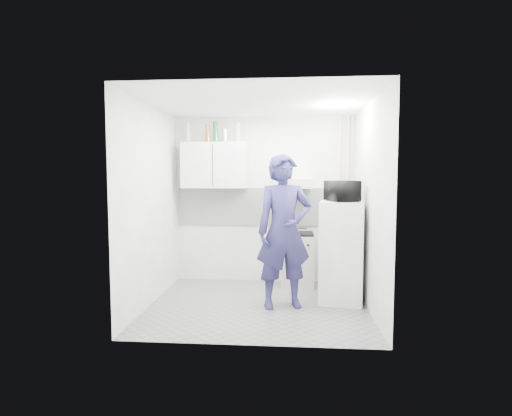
{
  "coord_description": "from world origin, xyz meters",
  "views": [
    {
      "loc": [
        0.38,
        -5.08,
        1.67
      ],
      "look_at": [
        -0.05,
        0.3,
        1.25
      ],
      "focal_mm": 28.0,
      "sensor_mm": 36.0,
      "label": 1
    }
  ],
  "objects": [
    {
      "name": "upper_cabinet",
      "position": [
        -0.75,
        1.07,
        1.85
      ],
      "size": [
        1.0,
        0.35,
        0.7
      ],
      "primitive_type": "cube",
      "color": "white",
      "rests_on": "wall_back"
    },
    {
      "name": "floor",
      "position": [
        0.0,
        0.0,
        0.0
      ],
      "size": [
        2.8,
        2.8,
        0.0
      ],
      "primitive_type": "plane",
      "color": "#595958",
      "rests_on": "ground"
    },
    {
      "name": "ceiling",
      "position": [
        0.0,
        0.0,
        2.6
      ],
      "size": [
        2.8,
        2.8,
        0.0
      ],
      "primitive_type": "plane",
      "color": "white",
      "rests_on": "wall_back"
    },
    {
      "name": "pipe_a",
      "position": [
        1.3,
        1.17,
        1.3
      ],
      "size": [
        0.05,
        0.05,
        2.6
      ],
      "primitive_type": "cylinder",
      "color": "beige",
      "rests_on": "floor"
    },
    {
      "name": "person",
      "position": [
        0.34,
        -0.03,
        0.98
      ],
      "size": [
        0.81,
        0.64,
        1.96
      ],
      "primitive_type": "imported",
      "rotation": [
        0.0,
        0.0,
        0.27
      ],
      "color": "#252350",
      "rests_on": "floor"
    },
    {
      "name": "stove",
      "position": [
        0.54,
        1.0,
        0.4
      ],
      "size": [
        0.49,
        0.49,
        0.79
      ],
      "primitive_type": "cube",
      "color": "beige",
      "rests_on": "floor"
    },
    {
      "name": "fridge",
      "position": [
        1.1,
        0.25,
        0.67
      ],
      "size": [
        0.64,
        0.64,
        1.35
      ],
      "primitive_type": "cube",
      "rotation": [
        0.0,
        0.0,
        -0.17
      ],
      "color": "white",
      "rests_on": "floor"
    },
    {
      "name": "bottle_d",
      "position": [
        -0.73,
        1.07,
        2.36
      ],
      "size": [
        0.07,
        0.07,
        0.32
      ],
      "primitive_type": "cylinder",
      "color": "#144C1E",
      "rests_on": "upper_cabinet"
    },
    {
      "name": "wall_right",
      "position": [
        1.4,
        0.0,
        1.3
      ],
      "size": [
        0.0,
        2.6,
        2.6
      ],
      "primitive_type": "plane",
      "rotation": [
        1.57,
        0.0,
        -1.57
      ],
      "color": "white",
      "rests_on": "floor"
    },
    {
      "name": "range_hood",
      "position": [
        0.45,
        1.0,
        1.57
      ],
      "size": [
        0.6,
        0.5,
        0.14
      ],
      "primitive_type": "cube",
      "color": "beige",
      "rests_on": "wall_back"
    },
    {
      "name": "bottle_c",
      "position": [
        -0.85,
        1.07,
        2.34
      ],
      "size": [
        0.07,
        0.07,
        0.28
      ],
      "primitive_type": "cylinder",
      "color": "brown",
      "rests_on": "upper_cabinet"
    },
    {
      "name": "bottle_e",
      "position": [
        -0.38,
        1.07,
        2.35
      ],
      "size": [
        0.08,
        0.08,
        0.31
      ],
      "primitive_type": "cylinder",
      "color": "#B2B7BC",
      "rests_on": "upper_cabinet"
    },
    {
      "name": "pipe_b",
      "position": [
        1.18,
        1.17,
        1.3
      ],
      "size": [
        0.04,
        0.04,
        2.6
      ],
      "primitive_type": "cylinder",
      "color": "beige",
      "rests_on": "floor"
    },
    {
      "name": "microwave",
      "position": [
        1.1,
        0.25,
        1.49
      ],
      "size": [
        0.57,
        0.46,
        0.27
      ],
      "primitive_type": "imported",
      "rotation": [
        0.0,
        0.0,
        1.84
      ],
      "color": "black",
      "rests_on": "fridge"
    },
    {
      "name": "wall_back",
      "position": [
        0.0,
        1.25,
        1.3
      ],
      "size": [
        2.8,
        0.0,
        2.8
      ],
      "primitive_type": "plane",
      "rotation": [
        1.57,
        0.0,
        0.0
      ],
      "color": "white",
      "rests_on": "floor"
    },
    {
      "name": "saucepan",
      "position": [
        0.46,
        0.93,
        0.87
      ],
      "size": [
        0.17,
        0.17,
        0.09
      ],
      "primitive_type": "cylinder",
      "color": "silver",
      "rests_on": "stove_top"
    },
    {
      "name": "backsplash",
      "position": [
        0.0,
        1.24,
        1.2
      ],
      "size": [
        2.74,
        0.03,
        0.6
      ],
      "primitive_type": "cube",
      "color": "white",
      "rests_on": "wall_back"
    },
    {
      "name": "ceiling_spot_fixture",
      "position": [
        1.0,
        0.2,
        2.57
      ],
      "size": [
        0.1,
        0.1,
        0.02
      ],
      "primitive_type": "cylinder",
      "color": "white",
      "rests_on": "ceiling"
    },
    {
      "name": "wall_left",
      "position": [
        -1.4,
        0.0,
        1.3
      ],
      "size": [
        0.0,
        2.6,
        2.6
      ],
      "primitive_type": "plane",
      "rotation": [
        1.57,
        0.0,
        1.57
      ],
      "color": "white",
      "rests_on": "floor"
    },
    {
      "name": "bottle_a",
      "position": [
        -1.17,
        1.07,
        2.35
      ],
      "size": [
        0.07,
        0.07,
        0.3
      ],
      "primitive_type": "cylinder",
      "color": "#B2B7BC",
      "rests_on": "upper_cabinet"
    },
    {
      "name": "stove_top",
      "position": [
        0.54,
        1.0,
        0.81
      ],
      "size": [
        0.47,
        0.47,
        0.03
      ],
      "primitive_type": "cube",
      "color": "black",
      "rests_on": "stove"
    },
    {
      "name": "canister_a",
      "position": [
        -0.59,
        1.07,
        2.3
      ],
      "size": [
        0.08,
        0.08,
        0.21
      ],
      "primitive_type": "cylinder",
      "color": "silver",
      "rests_on": "upper_cabinet"
    }
  ]
}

